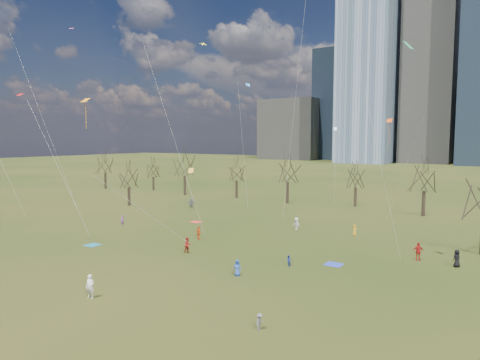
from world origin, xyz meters
The scene contains 19 objects.
ground centered at (0.00, 0.00, 0.00)m, with size 500.00×500.00×0.00m, color black.
downtown_skyline centered at (-2.43, 210.64, 39.01)m, with size 212.50×78.00×118.00m.
bare_tree_row centered at (-0.09, 37.22, 6.12)m, with size 113.04×29.80×9.50m.
blanket_teal centered at (-11.72, -0.89, 0.01)m, with size 1.60×1.50×0.03m, color #176C8B.
blanket_navy centered at (14.14, 6.41, 0.01)m, with size 1.60×1.50×0.03m, color #263CB2.
blanket_crimson centered at (-10.22, 16.24, 0.01)m, with size 1.60×1.50×0.03m, color red.
person_0 centered at (8.12, -1.41, 0.73)m, with size 0.71×0.46×1.45m, color #284FAE.
person_1 centered at (1.54, -11.79, 0.92)m, with size 0.67×0.44×1.83m, color white.
person_2 centered at (-0.35, 2.18, 0.86)m, with size 0.84×0.65×1.72m, color #B12219.
person_3 centered at (15.07, -9.72, 0.54)m, with size 0.70×0.40×1.08m, color slate.
person_4 centered at (-3.14, 7.69, 0.80)m, with size 0.94×0.39×1.61m, color #FF601C.
person_6 centered at (24.21, 11.77, 0.84)m, with size 0.82×0.53×1.67m, color black.
person_7 centered at (-17.49, 8.86, 0.72)m, with size 0.53×0.35×1.45m, color #904891.
person_8 centered at (10.71, 3.52, 0.55)m, with size 0.53×0.41×1.09m, color #2A43B6.
person_9 centered at (4.38, 19.14, 0.80)m, with size 1.04×0.60×1.61m, color silver.
person_10 centered at (20.72, 12.21, 0.90)m, with size 1.06×0.44×1.81m, color #B41A19.
person_11 centered at (-18.53, 25.59, 0.92)m, with size 1.70×0.54×1.84m, color slate.
person_12 centered at (12.07, 19.65, 0.70)m, with size 0.68×0.44×1.40m, color orange.
kites_airborne centered at (3.29, 11.60, 13.62)m, with size 72.28×42.74×32.57m.
Camera 1 is at (27.77, -32.32, 11.97)m, focal length 32.00 mm.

